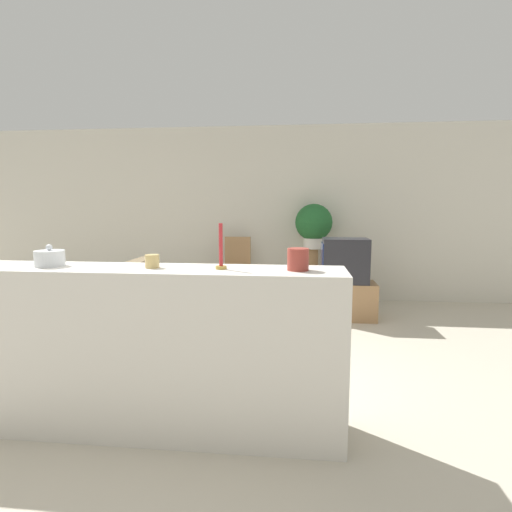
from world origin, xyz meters
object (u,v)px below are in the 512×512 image
Objects in this scene: decorative_bowl at (50,258)px; television at (345,260)px; couch at (146,311)px; potted_plant at (314,224)px; wooden_chair at (237,268)px.

television is at bearing 51.90° from decorative_bowl.
potted_plant is at bearing 42.07° from couch.
television is at bearing -23.52° from wooden_chair.
potted_plant is at bearing 4.29° from wooden_chair.
decorative_bowl reaches higher than couch.
television is 0.89× the size of potted_plant.
television is at bearing -63.15° from potted_plant.
potted_plant reaches higher than wooden_chair.
couch is 1.73× the size of wooden_chair.
television is 0.59× the size of wooden_chair.
decorative_bowl is (-0.68, -3.47, 0.60)m from wooden_chair.
couch is 2.94× the size of television.
potted_plant is (-0.38, 0.75, 0.44)m from television.
potted_plant is at bearing 62.86° from decorative_bowl.
wooden_chair is (0.78, 1.65, 0.25)m from couch.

